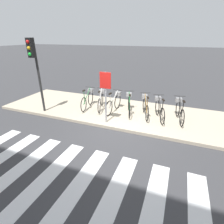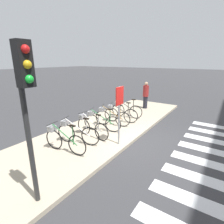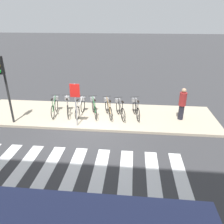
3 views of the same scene
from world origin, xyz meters
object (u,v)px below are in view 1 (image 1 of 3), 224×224
at_px(parked_bicycle_1, 101,100).
at_px(parked_bicycle_3, 129,104).
at_px(parked_bicycle_2, 114,102).
at_px(traffic_light, 34,61).
at_px(parked_bicycle_5, 159,108).
at_px(parked_bicycle_4, 145,106).
at_px(sign_post, 106,89).
at_px(parked_bicycle_0, 88,99).
at_px(parked_bicycle_6, 180,110).

bearing_deg(parked_bicycle_1, parked_bicycle_3, -0.19).
height_order(parked_bicycle_2, parked_bicycle_3, same).
bearing_deg(parked_bicycle_3, traffic_light, -160.29).
distance_m(parked_bicycle_2, parked_bicycle_5, 2.03).
xyz_separation_m(parked_bicycle_4, traffic_light, (-4.48, -1.32, 1.85)).
distance_m(parked_bicycle_4, sign_post, 2.06).
xyz_separation_m(parked_bicycle_1, traffic_light, (-2.35, -1.34, 1.85)).
xyz_separation_m(parked_bicycle_3, sign_post, (-0.58, -1.28, 0.95)).
relative_size(parked_bicycle_1, parked_bicycle_2, 0.97).
bearing_deg(parked_bicycle_0, parked_bicycle_5, -0.09).
height_order(parked_bicycle_0, parked_bicycle_5, same).
xyz_separation_m(parked_bicycle_0, parked_bicycle_1, (0.65, 0.09, 0.00)).
xyz_separation_m(parked_bicycle_1, parked_bicycle_2, (0.71, -0.07, 0.00)).
relative_size(parked_bicycle_3, parked_bicycle_6, 0.97).
bearing_deg(parked_bicycle_2, parked_bicycle_1, 174.57).
bearing_deg(parked_bicycle_3, parked_bicycle_0, -177.71).
xyz_separation_m(parked_bicycle_1, parked_bicycle_6, (3.53, 0.04, 0.00)).
relative_size(parked_bicycle_1, parked_bicycle_6, 0.98).
relative_size(parked_bicycle_5, parked_bicycle_6, 0.96).
xyz_separation_m(parked_bicycle_0, parked_bicycle_5, (3.39, -0.01, 0.00)).
relative_size(parked_bicycle_0, parked_bicycle_6, 1.01).
distance_m(parked_bicycle_2, parked_bicycle_4, 1.42).
bearing_deg(parked_bicycle_1, parked_bicycle_5, -1.92).
bearing_deg(parked_bicycle_5, sign_post, -148.13).
xyz_separation_m(parked_bicycle_6, traffic_light, (-5.88, -1.38, 1.85)).
height_order(parked_bicycle_2, parked_bicycle_6, same).
distance_m(traffic_light, sign_post, 3.28).
bearing_deg(parked_bicycle_6, parked_bicycle_5, -170.76).
bearing_deg(parked_bicycle_4, sign_post, -136.24).
height_order(parked_bicycle_0, parked_bicycle_1, same).
height_order(parked_bicycle_1, sign_post, sign_post).
bearing_deg(parked_bicycle_1, sign_post, -57.87).
bearing_deg(sign_post, parked_bicycle_2, 94.63).
bearing_deg(parked_bicycle_0, parked_bicycle_3, 2.29).
bearing_deg(traffic_light, parked_bicycle_2, 22.67).
bearing_deg(parked_bicycle_6, parked_bicycle_2, -177.86).
relative_size(parked_bicycle_3, parked_bicycle_4, 1.00).
bearing_deg(parked_bicycle_0, parked_bicycle_4, 1.29).
height_order(parked_bicycle_0, parked_bicycle_2, same).
height_order(parked_bicycle_3, sign_post, sign_post).
relative_size(parked_bicycle_0, parked_bicycle_3, 1.04).
bearing_deg(parked_bicycle_4, parked_bicycle_3, 178.52).
distance_m(parked_bicycle_3, traffic_light, 4.38).
distance_m(parked_bicycle_0, sign_post, 2.12).
xyz_separation_m(parked_bicycle_4, parked_bicycle_5, (0.60, -0.07, 0.00)).
bearing_deg(parked_bicycle_3, sign_post, -114.44).
relative_size(parked_bicycle_6, traffic_light, 0.50).
relative_size(parked_bicycle_1, traffic_light, 0.49).
relative_size(parked_bicycle_5, traffic_light, 0.48).
height_order(parked_bicycle_3, traffic_light, traffic_light).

